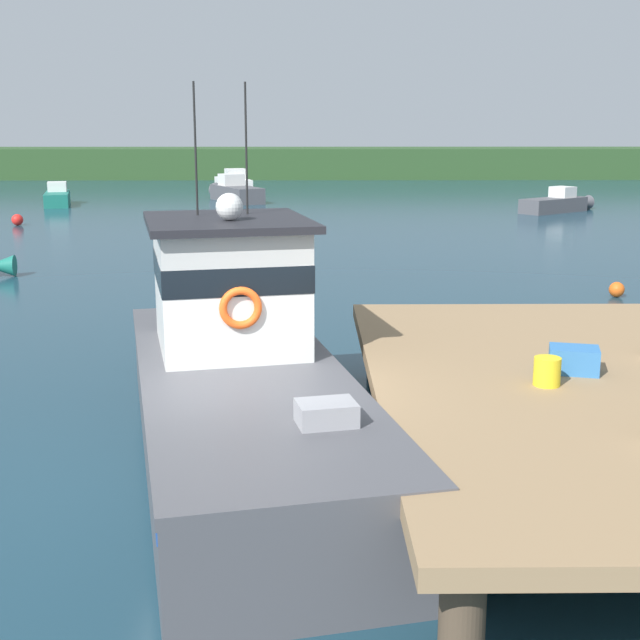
{
  "coord_description": "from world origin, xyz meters",
  "views": [
    {
      "loc": [
        1.04,
        -9.91,
        4.22
      ],
      "look_at": [
        1.2,
        2.42,
        1.4
      ],
      "focal_mm": 47.94,
      "sensor_mm": 36.0,
      "label": 1
    }
  ],
  "objects_px": {
    "bait_bucket": "(547,371)",
    "moored_boat_mid_harbor": "(234,192)",
    "moored_boat_far_left": "(558,203)",
    "crate_single_far": "(574,360)",
    "mooring_buoy_inshore": "(617,289)",
    "moored_boat_near_channel": "(58,197)",
    "main_fishing_boat": "(237,373)",
    "moored_boat_off_the_point": "(235,184)",
    "mooring_buoy_channel_marker": "(17,220)"
  },
  "relations": [
    {
      "from": "moored_boat_far_left",
      "to": "moored_boat_off_the_point",
      "type": "xyz_separation_m",
      "value": [
        -17.2,
        12.9,
        0.1
      ]
    },
    {
      "from": "moored_boat_near_channel",
      "to": "mooring_buoy_inshore",
      "type": "distance_m",
      "value": 33.52
    },
    {
      "from": "mooring_buoy_channel_marker",
      "to": "moored_boat_near_channel",
      "type": "bearing_deg",
      "value": 96.22
    },
    {
      "from": "moored_boat_far_left",
      "to": "crate_single_far",
      "type": "bearing_deg",
      "value": -105.71
    },
    {
      "from": "crate_single_far",
      "to": "bait_bucket",
      "type": "bearing_deg",
      "value": -131.84
    },
    {
      "from": "moored_boat_near_channel",
      "to": "moored_boat_far_left",
      "type": "height_order",
      "value": "moored_boat_far_left"
    },
    {
      "from": "crate_single_far",
      "to": "moored_boat_near_channel",
      "type": "xyz_separation_m",
      "value": [
        -16.96,
        36.55,
        -0.94
      ]
    },
    {
      "from": "moored_boat_off_the_point",
      "to": "mooring_buoy_channel_marker",
      "type": "xyz_separation_m",
      "value": [
        -7.8,
        -18.49,
        -0.28
      ]
    },
    {
      "from": "moored_boat_far_left",
      "to": "moored_boat_off_the_point",
      "type": "distance_m",
      "value": 21.5
    },
    {
      "from": "moored_boat_far_left",
      "to": "moored_boat_off_the_point",
      "type": "height_order",
      "value": "moored_boat_off_the_point"
    },
    {
      "from": "moored_boat_off_the_point",
      "to": "mooring_buoy_inshore",
      "type": "height_order",
      "value": "moored_boat_off_the_point"
    },
    {
      "from": "main_fishing_boat",
      "to": "moored_boat_mid_harbor",
      "type": "relative_size",
      "value": 1.7
    },
    {
      "from": "mooring_buoy_channel_marker",
      "to": "moored_boat_off_the_point",
      "type": "bearing_deg",
      "value": 67.14
    },
    {
      "from": "moored_boat_near_channel",
      "to": "mooring_buoy_channel_marker",
      "type": "xyz_separation_m",
      "value": [
        1.07,
        -9.8,
        -0.18
      ]
    },
    {
      "from": "moored_boat_near_channel",
      "to": "moored_boat_mid_harbor",
      "type": "bearing_deg",
      "value": 13.38
    },
    {
      "from": "main_fishing_boat",
      "to": "mooring_buoy_channel_marker",
      "type": "xyz_separation_m",
      "value": [
        -11.63,
        26.1,
        -0.76
      ]
    },
    {
      "from": "bait_bucket",
      "to": "moored_boat_mid_harbor",
      "type": "relative_size",
      "value": 0.06
    },
    {
      "from": "moored_boat_near_channel",
      "to": "main_fishing_boat",
      "type": "bearing_deg",
      "value": -70.52
    },
    {
      "from": "moored_boat_far_left",
      "to": "mooring_buoy_channel_marker",
      "type": "distance_m",
      "value": 25.61
    },
    {
      "from": "crate_single_far",
      "to": "bait_bucket",
      "type": "distance_m",
      "value": 0.72
    },
    {
      "from": "bait_bucket",
      "to": "moored_boat_far_left",
      "type": "distance_m",
      "value": 34.26
    },
    {
      "from": "bait_bucket",
      "to": "mooring_buoy_inshore",
      "type": "distance_m",
      "value": 12.36
    },
    {
      "from": "bait_bucket",
      "to": "moored_boat_off_the_point",
      "type": "distance_m",
      "value": 46.42
    },
    {
      "from": "crate_single_far",
      "to": "moored_boat_mid_harbor",
      "type": "bearing_deg",
      "value": 101.06
    },
    {
      "from": "moored_boat_near_channel",
      "to": "mooring_buoy_channel_marker",
      "type": "distance_m",
      "value": 9.85
    },
    {
      "from": "crate_single_far",
      "to": "moored_boat_near_channel",
      "type": "distance_m",
      "value": 40.3
    },
    {
      "from": "mooring_buoy_inshore",
      "to": "mooring_buoy_channel_marker",
      "type": "relative_size",
      "value": 0.78
    },
    {
      "from": "crate_single_far",
      "to": "moored_boat_mid_harbor",
      "type": "height_order",
      "value": "crate_single_far"
    },
    {
      "from": "moored_boat_mid_harbor",
      "to": "moored_boat_near_channel",
      "type": "bearing_deg",
      "value": -166.62
    },
    {
      "from": "bait_bucket",
      "to": "main_fishing_boat",
      "type": "bearing_deg",
      "value": 162.48
    },
    {
      "from": "moored_boat_mid_harbor",
      "to": "moored_boat_far_left",
      "type": "bearing_deg",
      "value": -21.12
    },
    {
      "from": "crate_single_far",
      "to": "mooring_buoy_inshore",
      "type": "xyz_separation_m",
      "value": [
        4.43,
        10.74,
        -1.17
      ]
    },
    {
      "from": "bait_bucket",
      "to": "moored_boat_off_the_point",
      "type": "bearing_deg",
      "value": 99.45
    },
    {
      "from": "bait_bucket",
      "to": "moored_boat_mid_harbor",
      "type": "distance_m",
      "value": 39.96
    },
    {
      "from": "moored_boat_mid_harbor",
      "to": "mooring_buoy_inshore",
      "type": "relative_size",
      "value": 15.29
    },
    {
      "from": "main_fishing_boat",
      "to": "moored_boat_far_left",
      "type": "bearing_deg",
      "value": 67.13
    },
    {
      "from": "main_fishing_boat",
      "to": "bait_bucket",
      "type": "xyz_separation_m",
      "value": [
        3.78,
        -1.19,
        0.36
      ]
    },
    {
      "from": "main_fishing_boat",
      "to": "mooring_buoy_inshore",
      "type": "height_order",
      "value": "main_fishing_boat"
    },
    {
      "from": "crate_single_far",
      "to": "moored_boat_far_left",
      "type": "bearing_deg",
      "value": 74.29
    },
    {
      "from": "moored_boat_near_channel",
      "to": "moored_boat_far_left",
      "type": "distance_m",
      "value": 26.4
    },
    {
      "from": "crate_single_far",
      "to": "moored_boat_far_left",
      "type": "relative_size",
      "value": 0.13
    },
    {
      "from": "crate_single_far",
      "to": "moored_boat_near_channel",
      "type": "relative_size",
      "value": 0.12
    },
    {
      "from": "moored_boat_far_left",
      "to": "mooring_buoy_channel_marker",
      "type": "bearing_deg",
      "value": -167.4
    },
    {
      "from": "moored_boat_mid_harbor",
      "to": "mooring_buoy_inshore",
      "type": "distance_m",
      "value": 30.5
    },
    {
      "from": "main_fishing_boat",
      "to": "mooring_buoy_channel_marker",
      "type": "height_order",
      "value": "main_fishing_boat"
    },
    {
      "from": "bait_bucket",
      "to": "mooring_buoy_inshore",
      "type": "relative_size",
      "value": 0.89
    },
    {
      "from": "main_fishing_boat",
      "to": "bait_bucket",
      "type": "distance_m",
      "value": 3.98
    },
    {
      "from": "moored_boat_off_the_point",
      "to": "moored_boat_near_channel",
      "type": "bearing_deg",
      "value": -135.56
    },
    {
      "from": "moored_boat_near_channel",
      "to": "bait_bucket",
      "type": "bearing_deg",
      "value": -66.04
    },
    {
      "from": "bait_bucket",
      "to": "moored_boat_mid_harbor",
      "type": "bearing_deg",
      "value": 100.23
    }
  ]
}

